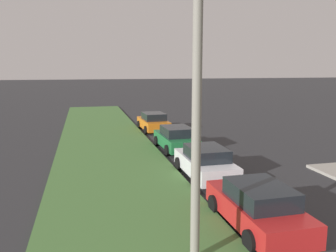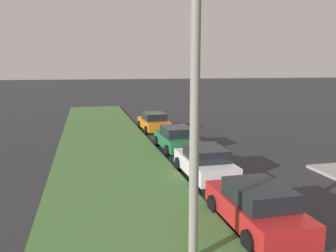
{
  "view_description": "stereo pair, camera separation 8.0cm",
  "coord_description": "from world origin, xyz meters",
  "px_view_note": "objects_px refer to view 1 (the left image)",
  "views": [
    {
      "loc": [
        -4.92,
        8.06,
        5.05
      ],
      "look_at": [
        14.12,
        3.38,
        1.73
      ],
      "focal_mm": 36.99,
      "sensor_mm": 36.0,
      "label": 1
    },
    {
      "loc": [
        -4.94,
        7.98,
        5.05
      ],
      "look_at": [
        14.12,
        3.38,
        1.73
      ],
      "focal_mm": 36.99,
      "sensor_mm": 36.0,
      "label": 2
    }
  ],
  "objects_px": {
    "parked_car_red": "(257,206)",
    "streetlight": "(211,95)",
    "parked_car_green": "(176,138)",
    "parked_car_orange": "(153,122)",
    "parked_car_white": "(205,162)"
  },
  "relations": [
    {
      "from": "parked_car_red",
      "to": "streetlight",
      "type": "relative_size",
      "value": 0.57
    },
    {
      "from": "parked_car_green",
      "to": "streetlight",
      "type": "bearing_deg",
      "value": 167.11
    },
    {
      "from": "parked_car_green",
      "to": "parked_car_orange",
      "type": "distance_m",
      "value": 6.79
    },
    {
      "from": "parked_car_green",
      "to": "parked_car_orange",
      "type": "relative_size",
      "value": 0.99
    },
    {
      "from": "parked_car_red",
      "to": "parked_car_white",
      "type": "xyz_separation_m",
      "value": [
        5.29,
        -0.17,
        0.0
      ]
    },
    {
      "from": "parked_car_white",
      "to": "parked_car_orange",
      "type": "distance_m",
      "value": 12.37
    },
    {
      "from": "parked_car_green",
      "to": "streetlight",
      "type": "xyz_separation_m",
      "value": [
        -12.4,
        2.47,
        3.67
      ]
    },
    {
      "from": "parked_car_red",
      "to": "parked_car_green",
      "type": "bearing_deg",
      "value": -1.7
    },
    {
      "from": "parked_car_white",
      "to": "streetlight",
      "type": "relative_size",
      "value": 0.57
    },
    {
      "from": "parked_car_green",
      "to": "streetlight",
      "type": "height_order",
      "value": "streetlight"
    },
    {
      "from": "parked_car_red",
      "to": "parked_car_orange",
      "type": "distance_m",
      "value": 17.66
    },
    {
      "from": "parked_car_white",
      "to": "streetlight",
      "type": "distance_m",
      "value": 8.09
    },
    {
      "from": "streetlight",
      "to": "parked_car_orange",
      "type": "bearing_deg",
      "value": -7.18
    },
    {
      "from": "parked_car_red",
      "to": "streetlight",
      "type": "height_order",
      "value": "streetlight"
    },
    {
      "from": "parked_car_red",
      "to": "parked_car_green",
      "type": "relative_size",
      "value": 0.99
    }
  ]
}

